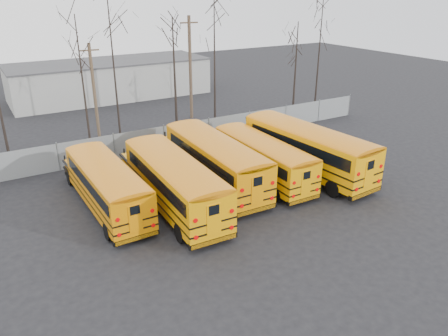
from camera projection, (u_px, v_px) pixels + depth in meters
ground at (249, 213)px, 25.02m from camera, size 120.00×120.00×0.00m
fence at (164, 138)px, 34.15m from camera, size 40.00×0.04×2.00m
distant_building at (110, 80)px, 50.57m from camera, size 22.00×8.00×4.00m
bus_a at (106, 182)px, 24.82m from camera, size 2.55×10.39×2.90m
bus_b at (173, 178)px, 24.90m from camera, size 2.96×11.47×3.19m
bus_c at (214, 157)px, 27.90m from camera, size 2.98×11.65×3.24m
bus_d at (261, 155)px, 28.77m from camera, size 2.51×10.38×2.89m
bus_e at (305, 146)px, 29.71m from camera, size 3.70×12.24×3.38m
utility_pole_left at (95, 94)px, 34.37m from camera, size 1.44×0.25×8.06m
utility_pole_right at (190, 67)px, 41.23m from camera, size 1.70×0.36×9.58m
tree_3 at (84, 90)px, 31.28m from camera, size 0.26×0.26×10.30m
tree_4 at (113, 62)px, 34.55m from camera, size 0.26×0.26×12.88m
tree_5 at (175, 78)px, 36.46m from camera, size 0.26×0.26×9.80m
tree_6 at (215, 61)px, 39.22m from camera, size 0.26×0.26×11.63m
tree_7 at (295, 72)px, 41.10m from camera, size 0.26×0.26×9.07m
tree_8 at (319, 57)px, 43.12m from camera, size 0.26×0.26×11.11m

